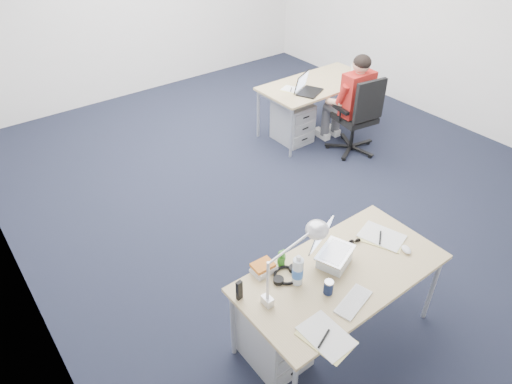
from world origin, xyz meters
The scene contains 24 objects.
floor centered at (0.00, 0.00, 0.00)m, with size 7.00×7.00×0.00m, color black.
room centered at (0.00, 0.00, 1.71)m, with size 6.02×7.02×2.80m.
desk_near centered at (-1.13, -2.02, 0.68)m, with size 1.60×0.80×0.73m.
desk_far centered at (1.18, 0.68, 0.68)m, with size 1.60×0.80×0.73m.
office_chair centered at (1.20, -0.06, 0.30)m, with size 0.77×0.77×1.06m.
seated_person centered at (1.21, 0.12, 0.65)m, with size 0.42×0.73×1.30m.
drawer_pedestal_near centered at (-1.65, -1.88, 0.28)m, with size 0.40×0.50×0.55m, color #ADB0B2.
drawer_pedestal_far centered at (0.75, 0.67, 0.28)m, with size 0.40×0.50×0.55m, color #ADB0B2.
silver_laptop centered at (-1.12, -1.92, 0.89)m, with size 0.30×0.24×0.32m, color silver, non-canonical shape.
wireless_keyboard centered at (-1.28, -2.27, 0.74)m, with size 0.32×0.13×0.02m, color white.
computer_mouse centered at (-0.58, -2.17, 0.75)m, with size 0.06×0.10×0.04m, color white.
headphones centered at (-1.49, -1.81, 0.75)m, with size 0.24×0.19×0.04m, color black, non-canonical shape.
can_koozie centered at (-1.36, -2.10, 0.79)m, with size 0.07×0.07×0.11m, color #131D3C.
water_bottle centered at (-1.47, -1.90, 0.86)m, with size 0.08×0.08×0.26m, color silver.
bear_figurine centered at (-1.45, -1.69, 0.80)m, with size 0.08×0.06×0.15m, color #237A20, non-canonical shape.
book_stack centered at (-1.59, -1.67, 0.77)m, with size 0.17×0.13×0.08m, color silver.
cordless_phone centered at (-1.88, -1.77, 0.81)m, with size 0.04×0.03×0.16m, color black.
papers_left centered at (-1.64, -2.37, 0.74)m, with size 0.24×0.34×0.01m, color #E1D882.
papers_right centered at (-0.61, -1.95, 0.74)m, with size 0.24×0.34×0.01m, color #E1D882.
sunglasses centered at (-0.82, -1.85, 0.74)m, with size 0.10×0.05×0.02m, color black, non-canonical shape.
desk_lamp centered at (-1.60, -1.92, 1.00)m, with size 0.47×0.17×0.54m, color silver, non-canonical shape.
dark_laptop centered at (0.87, 0.50, 0.86)m, with size 0.36×0.34×0.26m, color black, non-canonical shape.
far_cup centered at (1.85, 0.64, 0.79)m, with size 0.08×0.08×0.11m, color white.
far_papers centered at (0.74, 0.70, 0.73)m, with size 0.19×0.26×0.01m, color white.
Camera 1 is at (-3.08, -3.52, 3.18)m, focal length 32.00 mm.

